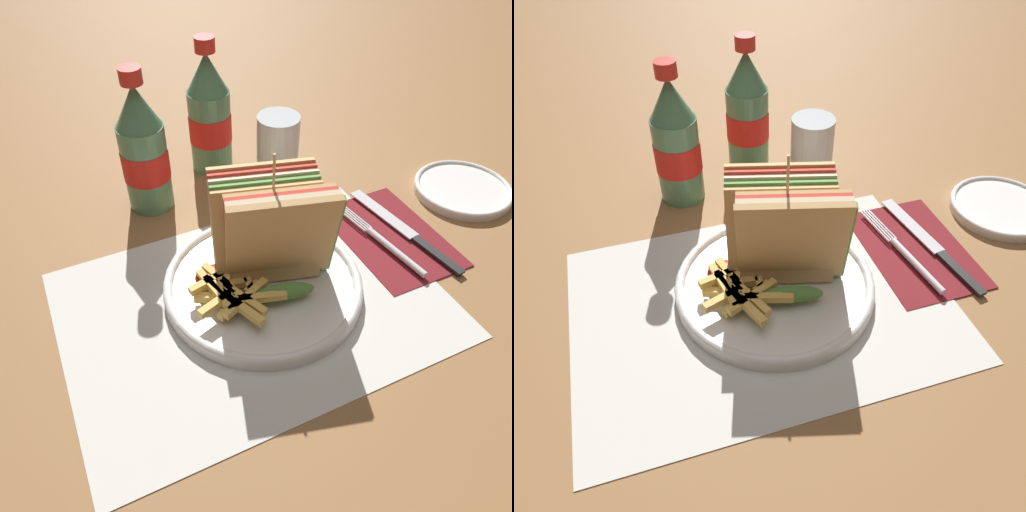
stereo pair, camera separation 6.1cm
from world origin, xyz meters
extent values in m
plane|color=olive|center=(0.00, 0.00, 0.00)|extent=(4.00, 4.00, 0.00)
cube|color=silver|center=(0.00, -0.01, 0.00)|extent=(0.45, 0.32, 0.00)
cylinder|color=white|center=(0.02, 0.01, 0.01)|extent=(0.25, 0.25, 0.01)
torus|color=white|center=(0.02, 0.01, 0.01)|extent=(0.25, 0.25, 0.01)
cube|color=tan|center=(0.04, 0.00, 0.09)|extent=(0.13, 0.07, 0.13)
cube|color=#518E3D|center=(0.04, 0.00, 0.08)|extent=(0.13, 0.07, 0.13)
cube|color=beige|center=(0.04, 0.01, 0.08)|extent=(0.13, 0.07, 0.13)
cube|color=red|center=(0.04, 0.02, 0.08)|extent=(0.13, 0.07, 0.13)
cube|color=tan|center=(0.05, 0.03, 0.08)|extent=(0.13, 0.07, 0.13)
ellipsoid|color=#518E3D|center=(0.03, -0.03, 0.03)|extent=(0.07, 0.04, 0.02)
cube|color=tan|center=(0.03, 0.02, 0.08)|extent=(0.13, 0.07, 0.13)
cube|color=#518E3D|center=(0.03, 0.03, 0.08)|extent=(0.13, 0.07, 0.13)
cube|color=beige|center=(0.04, 0.04, 0.08)|extent=(0.13, 0.07, 0.13)
cube|color=red|center=(0.04, 0.05, 0.08)|extent=(0.13, 0.07, 0.13)
cube|color=tan|center=(0.04, 0.05, 0.09)|extent=(0.13, 0.07, 0.13)
ellipsoid|color=#518E3D|center=(0.03, 0.02, 0.03)|extent=(0.07, 0.04, 0.02)
cylinder|color=tan|center=(0.04, 0.02, 0.10)|extent=(0.00, 0.00, 0.16)
cube|color=#E0B756|center=(-0.03, 0.00, 0.02)|extent=(0.07, 0.04, 0.01)
cube|color=#E0B756|center=(0.00, 0.01, 0.02)|extent=(0.02, 0.05, 0.01)
cube|color=#E0B756|center=(-0.01, -0.01, 0.02)|extent=(0.06, 0.01, 0.01)
cube|color=#E0B756|center=(-0.03, 0.02, 0.02)|extent=(0.06, 0.02, 0.01)
cube|color=#E0B756|center=(-0.02, -0.01, 0.02)|extent=(0.07, 0.04, 0.01)
cube|color=#E0B756|center=(-0.02, -0.02, 0.03)|extent=(0.07, 0.04, 0.01)
cube|color=#E0B756|center=(-0.02, -0.02, 0.03)|extent=(0.04, 0.07, 0.01)
cube|color=#E0B756|center=(0.00, -0.03, 0.03)|extent=(0.06, 0.02, 0.01)
cube|color=#E0B756|center=(-0.04, 0.01, 0.03)|extent=(0.02, 0.07, 0.01)
cube|color=#E0B756|center=(-0.03, 0.01, 0.03)|extent=(0.02, 0.05, 0.01)
cube|color=#E0B756|center=(-0.03, -0.03, 0.03)|extent=(0.03, 0.06, 0.01)
cube|color=#E0B756|center=(-0.03, 0.02, 0.03)|extent=(0.02, 0.05, 0.01)
cube|color=#E0B756|center=(-0.04, 0.00, 0.03)|extent=(0.03, 0.06, 0.01)
cube|color=#E0B756|center=(-0.04, 0.02, 0.03)|extent=(0.07, 0.02, 0.01)
cube|color=#E0B756|center=(-0.05, -0.01, 0.03)|extent=(0.05, 0.02, 0.01)
ellipsoid|color=maroon|center=(-0.04, 0.03, 0.03)|extent=(0.04, 0.04, 0.02)
cube|color=maroon|center=(0.23, 0.03, 0.00)|extent=(0.13, 0.19, 0.00)
cylinder|color=silver|center=(0.21, -0.01, 0.01)|extent=(0.02, 0.11, 0.01)
cylinder|color=silver|center=(0.19, 0.08, 0.01)|extent=(0.01, 0.07, 0.00)
cylinder|color=silver|center=(0.19, 0.08, 0.01)|extent=(0.01, 0.07, 0.00)
cylinder|color=silver|center=(0.20, 0.08, 0.01)|extent=(0.01, 0.07, 0.00)
cylinder|color=silver|center=(0.20, 0.08, 0.01)|extent=(0.01, 0.07, 0.00)
cube|color=black|center=(0.26, -0.04, 0.01)|extent=(0.02, 0.08, 0.00)
cube|color=silver|center=(0.24, 0.07, 0.01)|extent=(0.03, 0.13, 0.00)
cylinder|color=#4C7F5B|center=(-0.05, 0.24, 0.06)|extent=(0.07, 0.07, 0.13)
cylinder|color=red|center=(-0.05, 0.24, 0.07)|extent=(0.07, 0.07, 0.05)
cone|color=#4C7F5B|center=(-0.05, 0.24, 0.16)|extent=(0.06, 0.06, 0.06)
cylinder|color=red|center=(-0.05, 0.24, 0.20)|extent=(0.03, 0.03, 0.02)
cylinder|color=#4C7F5B|center=(0.07, 0.30, 0.06)|extent=(0.07, 0.07, 0.13)
cylinder|color=red|center=(0.07, 0.30, 0.07)|extent=(0.07, 0.07, 0.05)
cone|color=#4C7F5B|center=(0.07, 0.30, 0.16)|extent=(0.06, 0.06, 0.06)
cylinder|color=red|center=(0.07, 0.30, 0.20)|extent=(0.03, 0.03, 0.02)
cylinder|color=silver|center=(0.15, 0.22, 0.05)|extent=(0.06, 0.06, 0.11)
cylinder|color=black|center=(0.15, 0.22, 0.03)|extent=(0.06, 0.06, 0.07)
cylinder|color=white|center=(0.39, 0.06, 0.01)|extent=(0.15, 0.15, 0.01)
torus|color=white|center=(0.39, 0.06, 0.01)|extent=(0.15, 0.15, 0.01)
camera|label=1|loc=(-0.17, -0.37, 0.46)|focal=35.00mm
camera|label=2|loc=(-0.11, -0.39, 0.46)|focal=35.00mm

